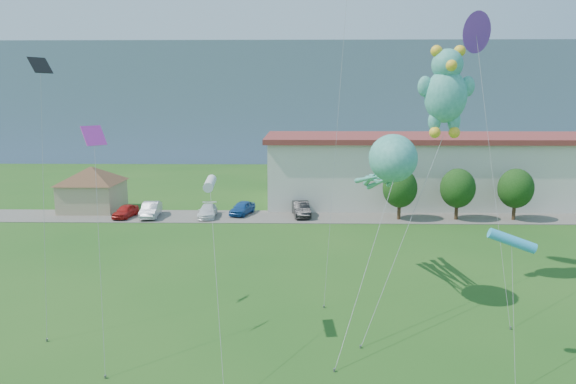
{
  "coord_description": "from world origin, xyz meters",
  "views": [
    {
      "loc": [
        -0.7,
        -18.87,
        12.59
      ],
      "look_at": [
        -1.2,
        8.0,
        7.68
      ],
      "focal_mm": 32.0,
      "sensor_mm": 36.0,
      "label": 1
    }
  ],
  "objects": [
    {
      "name": "small_kite_cyan",
      "position": [
        9.36,
        4.5,
        5.99
      ],
      "size": [
        0.84,
        4.04,
        6.47
      ],
      "color": "#31AADC",
      "rests_on": "ground"
    },
    {
      "name": "small_kite_purple",
      "position": [
        11.04,
        16.12,
        16.43
      ],
      "size": [
        1.8,
        9.15,
        17.53
      ],
      "color": "purple",
      "rests_on": "ground"
    },
    {
      "name": "octopus_kite",
      "position": [
        5.0,
        12.93,
        8.35
      ],
      "size": [
        5.43,
        15.32,
        10.52
      ],
      "color": "teal",
      "rests_on": "ground"
    },
    {
      "name": "parked_car_red",
      "position": [
        -19.1,
        34.36,
        0.73
      ],
      "size": [
        2.13,
        4.11,
        1.34
      ],
      "primitive_type": "imported",
      "rotation": [
        0.0,
        0.0,
        -0.15
      ],
      "color": "#B31816",
      "rests_on": "parking_strip"
    },
    {
      "name": "small_kite_white",
      "position": [
        -5.13,
        6.7,
        8.27
      ],
      "size": [
        1.83,
        7.89,
        8.78
      ],
      "color": "white",
      "rests_on": "ground"
    },
    {
      "name": "small_kite_pink",
      "position": [
        -10.73,
        6.19,
        9.59
      ],
      "size": [
        2.14,
        4.87,
        11.2
      ],
      "color": "#F536C1",
      "rests_on": "ground"
    },
    {
      "name": "tree_far",
      "position": [
        22.0,
        34.0,
        3.39
      ],
      "size": [
        3.6,
        3.6,
        5.47
      ],
      "color": "#3F2B19",
      "rests_on": "ground"
    },
    {
      "name": "warehouse",
      "position": [
        26.0,
        44.0,
        4.12
      ],
      "size": [
        61.0,
        15.0,
        8.2
      ],
      "color": "beige",
      "rests_on": "ground"
    },
    {
      "name": "small_kite_black",
      "position": [
        -14.84,
        9.55,
        12.59
      ],
      "size": [
        1.83,
        4.76,
        14.84
      ],
      "color": "black",
      "rests_on": "ground"
    },
    {
      "name": "parked_car_blue",
      "position": [
        -6.74,
        36.0,
        0.78
      ],
      "size": [
        2.91,
        4.53,
        1.44
      ],
      "primitive_type": "imported",
      "rotation": [
        0.0,
        0.0,
        -0.31
      ],
      "color": "#1A4A91",
      "rests_on": "parking_strip"
    },
    {
      "name": "parked_car_silver",
      "position": [
        -16.43,
        34.61,
        0.84
      ],
      "size": [
        2.08,
        4.89,
        1.57
      ],
      "primitive_type": "imported",
      "rotation": [
        0.0,
        0.0,
        0.09
      ],
      "color": "#AAABB0",
      "rests_on": "parking_strip"
    },
    {
      "name": "tree_mid",
      "position": [
        16.0,
        34.0,
        3.39
      ],
      "size": [
        3.6,
        3.6,
        5.47
      ],
      "color": "#3F2B19",
      "rests_on": "ground"
    },
    {
      "name": "teddy_bear_kite",
      "position": [
        9.04,
        15.59,
        13.18
      ],
      "size": [
        8.4,
        11.28,
        15.99
      ],
      "color": "teal",
      "rests_on": "ground"
    },
    {
      "name": "pavilion",
      "position": [
        -24.0,
        38.0,
        3.02
      ],
      "size": [
        9.2,
        9.2,
        5.0
      ],
      "color": "tan",
      "rests_on": "ground"
    },
    {
      "name": "parking_strip",
      "position": [
        0.0,
        35.0,
        0.03
      ],
      "size": [
        70.0,
        6.0,
        0.06
      ],
      "primitive_type": "cube",
      "color": "#59544C",
      "rests_on": "ground"
    },
    {
      "name": "tree_near",
      "position": [
        10.0,
        34.0,
        3.39
      ],
      "size": [
        3.6,
        3.6,
        5.47
      ],
      "color": "#3F2B19",
      "rests_on": "ground"
    },
    {
      "name": "parked_car_white",
      "position": [
        -10.33,
        34.67,
        0.71
      ],
      "size": [
        2.07,
        4.56,
        1.29
      ],
      "primitive_type": "imported",
      "rotation": [
        0.0,
        0.0,
        0.06
      ],
      "color": "white",
      "rests_on": "parking_strip"
    },
    {
      "name": "hill_ridge",
      "position": [
        0.0,
        120.0,
        12.5
      ],
      "size": [
        160.0,
        50.0,
        25.0
      ],
      "primitive_type": "cube",
      "color": "slate",
      "rests_on": "ground"
    },
    {
      "name": "parked_car_black",
      "position": [
        -0.3,
        35.3,
        0.85
      ],
      "size": [
        2.18,
        4.93,
        1.57
      ],
      "primitive_type": "imported",
      "rotation": [
        0.0,
        0.0,
        0.11
      ],
      "color": "black",
      "rests_on": "parking_strip"
    }
  ]
}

